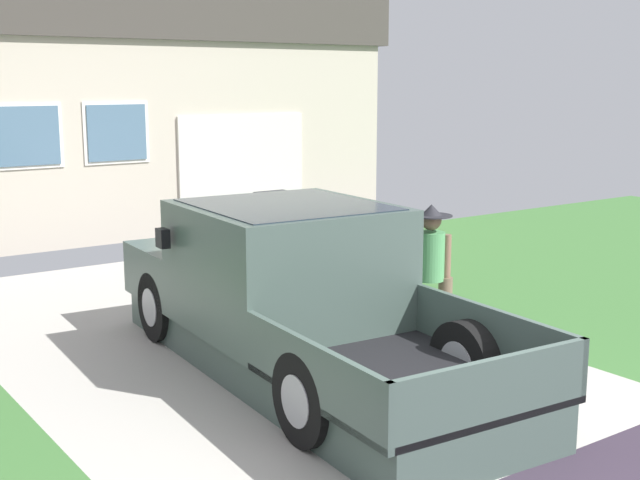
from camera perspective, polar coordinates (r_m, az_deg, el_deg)
name	(u,v)px	position (r m, az deg, el deg)	size (l,w,h in m)	color
pickup_truck	(288,294)	(8.84, -2.19, -3.66)	(2.34, 5.62, 1.71)	#41534B
person_with_hat	(430,268)	(9.37, 7.45, -1.91)	(0.46, 0.46, 1.63)	brown
handbag	(447,341)	(9.42, 8.59, -6.78)	(0.33, 0.16, 0.44)	tan
house_with_garage	(105,105)	(18.33, -14.35, 8.82)	(10.99, 5.20, 4.83)	#C0B4A2
wheeled_trash_bin	(279,221)	(14.57, -2.76, 1.32)	(0.60, 0.72, 1.06)	#424247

